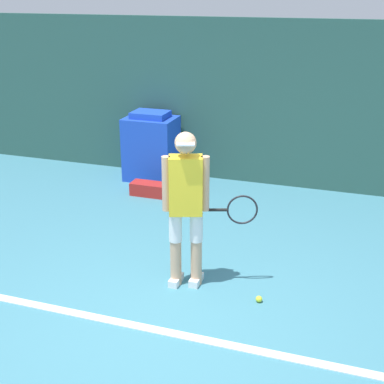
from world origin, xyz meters
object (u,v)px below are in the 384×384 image
(tennis_ball, at_px, (259,299))
(equipment_bag, at_px, (151,189))
(covered_chair, at_px, (151,147))
(tennis_player, at_px, (187,203))

(tennis_ball, distance_m, equipment_bag, 3.29)
(tennis_ball, relative_size, covered_chair, 0.06)
(tennis_player, xyz_separation_m, covered_chair, (-1.69, 3.04, -0.40))
(tennis_player, height_order, covered_chair, tennis_player)
(equipment_bag, bearing_deg, tennis_ball, -47.64)
(equipment_bag, bearing_deg, covered_chair, 111.81)
(tennis_player, bearing_deg, equipment_bag, 101.99)
(tennis_player, height_order, tennis_ball, tennis_player)
(tennis_ball, height_order, equipment_bag, equipment_bag)
(tennis_player, xyz_separation_m, tennis_ball, (0.82, -0.12, -0.91))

